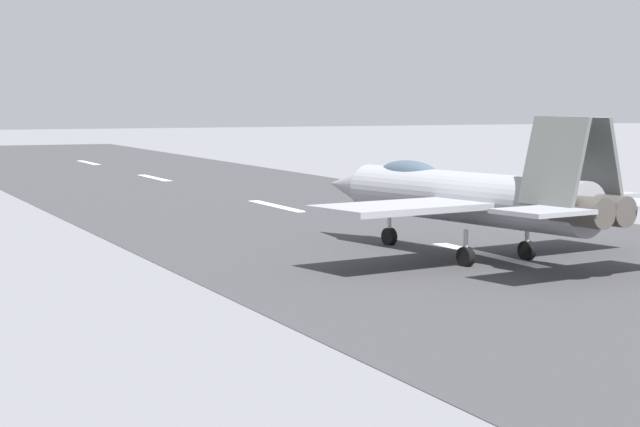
{
  "coord_description": "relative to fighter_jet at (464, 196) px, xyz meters",
  "views": [
    {
      "loc": [
        -39.21,
        24.97,
        6.34
      ],
      "look_at": [
        -1.02,
        8.25,
        2.2
      ],
      "focal_mm": 65.5,
      "sensor_mm": 36.0,
      "label": 1
    }
  ],
  "objects": [
    {
      "name": "runway_strip",
      "position": [
        -0.68,
        -1.28,
        -2.47
      ],
      "size": [
        240.0,
        26.0,
        0.02
      ],
      "color": "#3B3A3D",
      "rests_on": "ground"
    },
    {
      "name": "fighter_jet",
      "position": [
        0.0,
        0.0,
        0.0
      ],
      "size": [
        17.61,
        14.83,
        5.69
      ],
      "color": "#92939A",
      "rests_on": "ground"
    },
    {
      "name": "ground_plane",
      "position": [
        -0.66,
        -1.28,
        -2.48
      ],
      "size": [
        400.0,
        400.0,
        0.0
      ],
      "primitive_type": "plane",
      "color": "slate"
    },
    {
      "name": "crew_person",
      "position": [
        15.52,
        -7.94,
        -1.64
      ],
      "size": [
        0.56,
        0.5,
        1.7
      ],
      "color": "#1E2338",
      "rests_on": "ground"
    }
  ]
}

